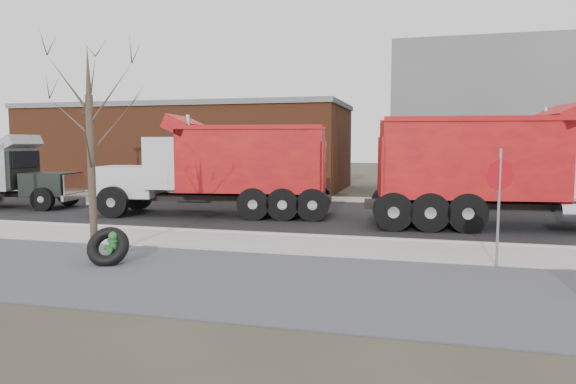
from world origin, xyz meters
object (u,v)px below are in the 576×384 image
(fire_hydrant, at_px, (114,249))
(dump_truck_red_a, at_px, (511,167))
(truck_tire, at_px, (108,247))
(dump_truck_red_b, at_px, (222,166))
(stop_sign, at_px, (499,187))

(fire_hydrant, xyz_separation_m, dump_truck_red_a, (9.89, 7.90, 1.71))
(fire_hydrant, relative_size, truck_tire, 0.70)
(dump_truck_red_a, distance_m, dump_truck_red_b, 10.43)
(dump_truck_red_a, bearing_deg, fire_hydrant, -148.36)
(truck_tire, xyz_separation_m, stop_sign, (8.79, 1.90, 1.43))
(stop_sign, distance_m, dump_truck_red_a, 6.20)
(dump_truck_red_a, height_order, dump_truck_red_b, dump_truck_red_a)
(fire_hydrant, distance_m, stop_sign, 9.01)
(stop_sign, relative_size, dump_truck_red_a, 0.26)
(fire_hydrant, relative_size, dump_truck_red_b, 0.08)
(truck_tire, distance_m, dump_truck_red_a, 12.89)
(truck_tire, bearing_deg, dump_truck_red_b, 93.02)
(fire_hydrant, xyz_separation_m, dump_truck_red_b, (-0.53, 8.26, 1.61))
(fire_hydrant, distance_m, truck_tire, 0.14)
(dump_truck_red_b, bearing_deg, fire_hydrant, 85.94)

